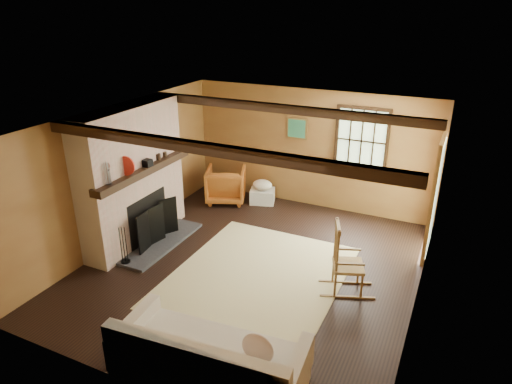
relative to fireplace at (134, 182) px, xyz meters
The scene contains 10 objects.
ground 2.48m from the fireplace, ahead, with size 5.50×5.50×0.00m, color black.
room_envelope 2.52m from the fireplace, ahead, with size 5.02×5.52×2.44m.
fireplace is the anchor object (origin of this frame).
rug 2.67m from the fireplace, ahead, with size 2.50×3.00×0.01m, color tan.
rocking_chair 3.78m from the fireplace, ahead, with size 0.89×0.66×1.10m.
sofa 3.84m from the fireplace, 39.87° to the right, with size 2.15×1.08×0.84m.
firewood_pile 2.80m from the fireplace, 83.21° to the left, with size 0.68×0.12×0.25m.
laundry_basket 2.89m from the fireplace, 60.83° to the left, with size 0.50×0.38×0.30m, color silver.
basket_pillow 2.82m from the fireplace, 60.83° to the left, with size 0.42×0.34×0.21m, color silver.
armchair 2.35m from the fireplace, 74.75° to the left, with size 0.78×0.81×0.73m, color #BF6026.
Camera 1 is at (2.75, -5.65, 3.96)m, focal length 32.00 mm.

